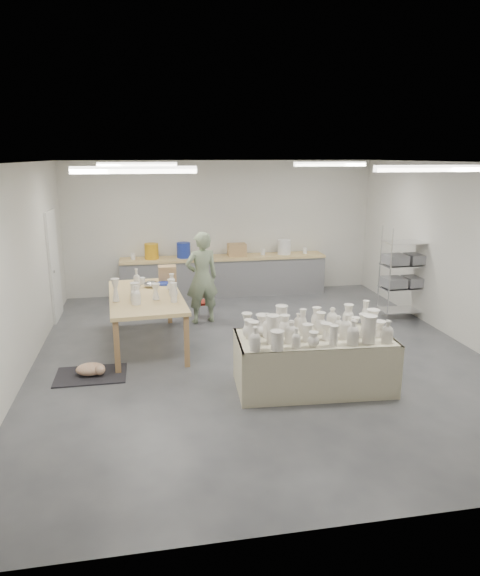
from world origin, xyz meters
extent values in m
plane|color=#424449|center=(0.00, 0.00, 0.00)|extent=(8.00, 8.00, 0.00)
cube|color=white|center=(0.00, 0.00, 2.99)|extent=(7.00, 8.00, 0.02)
cube|color=silver|center=(0.00, 4.00, 1.50)|extent=(7.00, 0.02, 3.00)
cube|color=silver|center=(0.00, -4.00, 1.50)|extent=(7.00, 0.02, 3.00)
cube|color=silver|center=(-3.50, 0.00, 1.50)|extent=(0.02, 8.00, 3.00)
cube|color=silver|center=(3.50, 0.00, 1.50)|extent=(0.02, 8.00, 3.00)
cube|color=white|center=(-3.47, 2.60, 1.05)|extent=(0.05, 0.90, 2.10)
cube|color=white|center=(-1.80, -1.50, 2.94)|extent=(1.40, 0.12, 0.08)
cube|color=white|center=(1.80, -1.50, 2.94)|extent=(1.40, 0.12, 0.08)
cube|color=white|center=(-1.80, 2.00, 2.94)|extent=(1.40, 0.12, 0.08)
cube|color=white|center=(1.80, 2.00, 2.94)|extent=(1.40, 0.12, 0.08)
cube|color=tan|center=(0.00, 3.68, 0.87)|extent=(4.60, 0.60, 0.06)
cube|color=slate|center=(0.00, 3.68, 0.42)|extent=(4.60, 0.55, 0.84)
cylinder|color=gold|center=(-1.60, 3.68, 1.07)|extent=(0.30, 0.30, 0.34)
cylinder|color=#1C309A|center=(-0.90, 3.68, 1.07)|extent=(0.30, 0.30, 0.34)
cylinder|color=white|center=(1.40, 3.68, 1.07)|extent=(0.30, 0.30, 0.34)
cube|color=#AD8253|center=(0.30, 3.68, 1.04)|extent=(0.40, 0.30, 0.28)
cylinder|color=white|center=(-2.00, 3.68, 0.97)|extent=(0.10, 0.10, 0.14)
cylinder|color=white|center=(-0.30, 3.68, 0.97)|extent=(0.10, 0.10, 0.14)
cylinder|color=white|center=(0.90, 3.68, 0.97)|extent=(0.10, 0.10, 0.14)
cylinder|color=white|center=(1.90, 3.68, 0.97)|extent=(0.10, 0.10, 0.14)
cylinder|color=silver|center=(2.78, 1.18, 0.90)|extent=(0.02, 0.02, 1.80)
cylinder|color=silver|center=(3.62, 1.18, 0.90)|extent=(0.02, 0.02, 1.80)
cylinder|color=silver|center=(2.78, 1.62, 0.90)|extent=(0.02, 0.02, 1.80)
cylinder|color=silver|center=(3.62, 1.62, 0.90)|extent=(0.02, 0.02, 1.80)
cube|color=silver|center=(3.20, 1.40, 0.15)|extent=(0.88, 0.48, 0.02)
cube|color=silver|center=(3.20, 1.40, 0.60)|extent=(0.88, 0.48, 0.02)
cube|color=silver|center=(3.20, 1.40, 1.05)|extent=(0.88, 0.48, 0.02)
cube|color=silver|center=(3.20, 1.40, 1.50)|extent=(0.88, 0.48, 0.02)
cube|color=slate|center=(2.98, 1.40, 0.72)|extent=(0.38, 0.42, 0.18)
cube|color=slate|center=(3.42, 1.40, 0.72)|extent=(0.38, 0.42, 0.18)
cube|color=slate|center=(2.98, 1.40, 1.17)|extent=(0.38, 0.42, 0.18)
cube|color=slate|center=(3.42, 1.40, 1.17)|extent=(0.38, 0.42, 0.18)
cube|color=olive|center=(0.46, -1.33, 0.32)|extent=(1.90, 0.96, 0.63)
cube|color=beige|center=(0.46, -1.33, 0.72)|extent=(2.15, 1.12, 0.03)
cube|color=beige|center=(0.46, -1.81, 0.37)|extent=(2.09, 0.16, 0.73)
cube|color=beige|center=(0.46, -0.86, 0.37)|extent=(2.09, 0.16, 0.73)
cube|color=tan|center=(-1.76, 0.76, 0.84)|extent=(1.31, 2.39, 0.06)
cube|color=olive|center=(-2.27, -0.33, 0.40)|extent=(0.08, 0.08, 0.81)
cube|color=olive|center=(-1.25, -0.33, 0.40)|extent=(0.08, 0.08, 0.81)
cube|color=olive|center=(-2.27, 1.85, 0.40)|extent=(0.08, 0.08, 0.81)
cube|color=olive|center=(-1.25, 1.85, 0.40)|extent=(0.08, 0.08, 0.81)
ellipsoid|color=silver|center=(-1.66, 1.29, 0.92)|extent=(0.26, 0.26, 0.12)
cylinder|color=#1C309A|center=(-1.43, 1.43, 0.88)|extent=(0.26, 0.26, 0.03)
cylinder|color=white|center=(-1.81, 1.53, 0.93)|extent=(0.11, 0.11, 0.12)
cube|color=#AD8253|center=(-1.35, 1.69, 1.01)|extent=(0.32, 0.26, 0.28)
cube|color=black|center=(-2.58, -0.38, 0.01)|extent=(1.00, 0.70, 0.02)
ellipsoid|color=white|center=(-2.58, -0.38, 0.11)|extent=(0.48, 0.40, 0.17)
sphere|color=white|center=(-2.44, -0.47, 0.12)|extent=(0.15, 0.15, 0.15)
imported|color=gray|center=(-0.71, 1.81, 0.87)|extent=(0.71, 0.55, 1.74)
cylinder|color=#B22619|center=(-0.71, 2.08, 0.31)|extent=(0.45, 0.45, 0.04)
cylinder|color=silver|center=(-0.57, 2.03, 0.15)|extent=(0.02, 0.02, 0.30)
cylinder|color=silver|center=(-0.73, 2.22, 0.15)|extent=(0.02, 0.02, 0.30)
cylinder|color=silver|center=(-0.82, 1.98, 0.15)|extent=(0.02, 0.02, 0.30)
camera|label=1|loc=(-1.71, -7.54, 3.10)|focal=32.00mm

